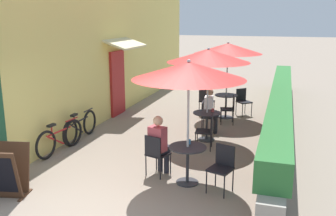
{
  "coord_description": "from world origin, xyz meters",
  "views": [
    {
      "loc": [
        2.8,
        -4.84,
        3.17
      ],
      "look_at": [
        0.15,
        3.61,
        1.0
      ],
      "focal_mm": 40.0,
      "sensor_mm": 36.0,
      "label": 1
    }
  ],
  "objects_px": {
    "seated_patron_near_left": "(159,142)",
    "cafe_chair_mid_left": "(206,114)",
    "patio_table_near": "(188,158)",
    "bicycle_second": "(80,127)",
    "cafe_chair_near_left": "(156,152)",
    "patio_table_mid": "(207,121)",
    "patio_umbrella_mid": "(208,56)",
    "bicycle_leaning": "(60,138)",
    "cafe_chair_far_left": "(243,100)",
    "cafe_chair_near_right": "(222,165)",
    "cafe_chair_far_right": "(206,100)",
    "coffee_cup_near": "(189,142)",
    "menu_board": "(8,172)",
    "patio_umbrella_near": "(189,71)",
    "coffee_cup_mid": "(213,110)",
    "cafe_chair_mid_right": "(207,129)",
    "patio_table_far": "(226,102)",
    "patio_umbrella_far": "(228,48)",
    "cafe_chair_far_back": "(230,107)",
    "seated_patron_mid_left": "(211,109)"
  },
  "relations": [
    {
      "from": "cafe_chair_mid_left",
      "to": "patio_table_far",
      "type": "distance_m",
      "value": 1.74
    },
    {
      "from": "cafe_chair_mid_right",
      "to": "cafe_chair_far_left",
      "type": "relative_size",
      "value": 1.0
    },
    {
      "from": "seated_patron_mid_left",
      "to": "patio_umbrella_near",
      "type": "bearing_deg",
      "value": -2.41
    },
    {
      "from": "patio_table_near",
      "to": "patio_table_far",
      "type": "height_order",
      "value": "same"
    },
    {
      "from": "cafe_chair_far_right",
      "to": "patio_umbrella_mid",
      "type": "bearing_deg",
      "value": -59.32
    },
    {
      "from": "cafe_chair_mid_right",
      "to": "patio_table_far",
      "type": "height_order",
      "value": "cafe_chair_mid_right"
    },
    {
      "from": "patio_umbrella_near",
      "to": "coffee_cup_mid",
      "type": "bearing_deg",
      "value": 90.98
    },
    {
      "from": "cafe_chair_near_right",
      "to": "cafe_chair_far_right",
      "type": "height_order",
      "value": "same"
    },
    {
      "from": "patio_table_mid",
      "to": "cafe_chair_far_right",
      "type": "height_order",
      "value": "cafe_chair_far_right"
    },
    {
      "from": "patio_table_near",
      "to": "cafe_chair_far_right",
      "type": "xyz_separation_m",
      "value": [
        -0.74,
        5.24,
        -0.01
      ]
    },
    {
      "from": "cafe_chair_far_left",
      "to": "bicycle_second",
      "type": "distance_m",
      "value": 5.43
    },
    {
      "from": "cafe_chair_far_right",
      "to": "bicycle_leaning",
      "type": "xyz_separation_m",
      "value": [
        -2.59,
        -4.48,
        -0.16
      ]
    },
    {
      "from": "patio_umbrella_near",
      "to": "bicycle_second",
      "type": "bearing_deg",
      "value": 152.81
    },
    {
      "from": "seated_patron_near_left",
      "to": "cafe_chair_mid_left",
      "type": "relative_size",
      "value": 1.44
    },
    {
      "from": "cafe_chair_far_left",
      "to": "patio_umbrella_mid",
      "type": "bearing_deg",
      "value": 36.64
    },
    {
      "from": "cafe_chair_mid_left",
      "to": "bicycle_second",
      "type": "height_order",
      "value": "cafe_chair_mid_left"
    },
    {
      "from": "cafe_chair_far_left",
      "to": "bicycle_second",
      "type": "xyz_separation_m",
      "value": [
        -3.78,
        -3.89,
        -0.16
      ]
    },
    {
      "from": "cafe_chair_mid_right",
      "to": "patio_table_near",
      "type": "bearing_deg",
      "value": 174.73
    },
    {
      "from": "cafe_chair_far_left",
      "to": "patio_table_near",
      "type": "bearing_deg",
      "value": 43.95
    },
    {
      "from": "patio_table_mid",
      "to": "cafe_chair_mid_left",
      "type": "relative_size",
      "value": 0.86
    },
    {
      "from": "patio_umbrella_near",
      "to": "patio_table_mid",
      "type": "relative_size",
      "value": 3.23
    },
    {
      "from": "patio_umbrella_mid",
      "to": "cafe_chair_mid_right",
      "type": "height_order",
      "value": "patio_umbrella_mid"
    },
    {
      "from": "coffee_cup_mid",
      "to": "menu_board",
      "type": "height_order",
      "value": "menu_board"
    },
    {
      "from": "patio_table_near",
      "to": "menu_board",
      "type": "relative_size",
      "value": 0.8
    },
    {
      "from": "seated_patron_near_left",
      "to": "bicycle_second",
      "type": "xyz_separation_m",
      "value": [
        -2.7,
        1.48,
        -0.33
      ]
    },
    {
      "from": "seated_patron_near_left",
      "to": "menu_board",
      "type": "bearing_deg",
      "value": -126.07
    },
    {
      "from": "seated_patron_mid_left",
      "to": "cafe_chair_far_back",
      "type": "relative_size",
      "value": 1.44
    },
    {
      "from": "patio_table_mid",
      "to": "patio_umbrella_mid",
      "type": "bearing_deg",
      "value": 0.0
    },
    {
      "from": "patio_table_far",
      "to": "patio_umbrella_mid",
      "type": "bearing_deg",
      "value": -93.04
    },
    {
      "from": "patio_umbrella_mid",
      "to": "bicycle_second",
      "type": "height_order",
      "value": "patio_umbrella_mid"
    },
    {
      "from": "cafe_chair_near_left",
      "to": "cafe_chair_far_back",
      "type": "bearing_deg",
      "value": 95.9
    },
    {
      "from": "cafe_chair_near_right",
      "to": "menu_board",
      "type": "relative_size",
      "value": 0.93
    },
    {
      "from": "coffee_cup_near",
      "to": "menu_board",
      "type": "relative_size",
      "value": 0.1
    },
    {
      "from": "patio_table_near",
      "to": "bicycle_second",
      "type": "bearing_deg",
      "value": 152.81
    },
    {
      "from": "cafe_chair_mid_right",
      "to": "bicycle_leaning",
      "type": "distance_m",
      "value": 3.54
    },
    {
      "from": "patio_table_near",
      "to": "menu_board",
      "type": "bearing_deg",
      "value": -153.56
    },
    {
      "from": "cafe_chair_far_back",
      "to": "bicycle_leaning",
      "type": "bearing_deg",
      "value": 124.5
    },
    {
      "from": "cafe_chair_mid_right",
      "to": "cafe_chair_far_right",
      "type": "bearing_deg",
      "value": 6.31
    },
    {
      "from": "cafe_chair_mid_left",
      "to": "seated_patron_mid_left",
      "type": "height_order",
      "value": "seated_patron_mid_left"
    },
    {
      "from": "coffee_cup_near",
      "to": "bicycle_second",
      "type": "relative_size",
      "value": 0.05
    },
    {
      "from": "patio_table_near",
      "to": "patio_umbrella_far",
      "type": "bearing_deg",
      "value": 90.59
    },
    {
      "from": "patio_table_near",
      "to": "seated_patron_near_left",
      "type": "height_order",
      "value": "seated_patron_near_left"
    },
    {
      "from": "coffee_cup_near",
      "to": "cafe_chair_mid_right",
      "type": "xyz_separation_m",
      "value": [
        -0.01,
        1.83,
        -0.28
      ]
    },
    {
      "from": "cafe_chair_mid_left",
      "to": "bicycle_leaning",
      "type": "xyz_separation_m",
      "value": [
        -3.01,
        -2.62,
        -0.16
      ]
    },
    {
      "from": "coffee_cup_mid",
      "to": "patio_umbrella_far",
      "type": "height_order",
      "value": "patio_umbrella_far"
    },
    {
      "from": "cafe_chair_far_left",
      "to": "bicycle_leaning",
      "type": "bearing_deg",
      "value": 10.51
    },
    {
      "from": "patio_table_near",
      "to": "patio_table_far",
      "type": "bearing_deg",
      "value": 90.59
    },
    {
      "from": "bicycle_leaning",
      "to": "patio_umbrella_near",
      "type": "bearing_deg",
      "value": -7.49
    },
    {
      "from": "patio_umbrella_mid",
      "to": "bicycle_leaning",
      "type": "distance_m",
      "value": 4.14
    },
    {
      "from": "cafe_chair_near_left",
      "to": "patio_table_mid",
      "type": "xyz_separation_m",
      "value": [
        0.51,
        2.56,
        0.01
      ]
    }
  ]
}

